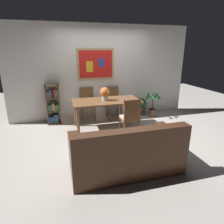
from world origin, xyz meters
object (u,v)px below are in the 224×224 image
dining_table (106,104)px  potted_palm (153,105)px  dining_chair_far_right (113,100)px  dining_chair_near_right (130,115)px  dining_chair_far_left (87,101)px  bookshelf (53,105)px  leather_couch (126,154)px  potted_ivy (141,106)px  tv_remote (126,100)px  flower_vase (105,93)px

dining_table → potted_palm: bearing=16.7°
dining_table → dining_chair_far_right: size_ratio=1.83×
dining_chair_near_right → dining_chair_far_left: bearing=116.9°
dining_chair_far_right → bookshelf: size_ratio=0.85×
leather_couch → potted_ivy: size_ratio=3.30×
dining_chair_far_right → tv_remote: (0.09, -0.88, 0.20)m
dining_chair_far_left → leather_couch: size_ratio=0.51×
dining_table → dining_chair_near_right: dining_chair_near_right is taller
dining_chair_far_left → bookshelf: size_ratio=0.85×
dining_chair_far_left → flower_vase: 0.90m
dining_chair_far_left → tv_remote: bearing=-48.4°
leather_couch → dining_chair_near_right: bearing=66.5°
potted_ivy → tv_remote: tv_remote is taller
dining_chair_near_right → bookshelf: (-1.66, 1.41, -0.02)m
potted_ivy → dining_chair_far_right: bearing=-177.2°
bookshelf → flower_vase: bearing=-28.7°
dining_chair_near_right → dining_chair_far_left: size_ratio=1.00×
leather_couch → potted_ivy: bearing=61.7°
dining_chair_near_right → flower_vase: (-0.41, 0.72, 0.37)m
dining_table → leather_couch: bearing=-94.4°
dining_chair_far_right → dining_chair_far_left: 0.74m
leather_couch → potted_palm: leather_couch is taller
bookshelf → potted_palm: (2.81, -0.24, -0.14)m
dining_chair_far_left → tv_remote: (0.83, -0.93, 0.20)m
dining_chair_near_right → flower_vase: flower_vase is taller
flower_vase → dining_table: bearing=-18.9°
bookshelf → flower_vase: bookshelf is taller
bookshelf → potted_ivy: size_ratio=1.96×
dining_chair_far_right → leather_couch: bearing=-101.1°
flower_vase → dining_chair_far_right: bearing=60.0°
leather_couch → dining_chair_far_left: bearing=94.7°
bookshelf → leather_couch: bearing=-66.4°
dining_table → leather_couch: 1.95m
potted_palm → flower_vase: (-1.55, -0.44, 0.53)m
potted_ivy → dining_chair_far_left: bearing=179.8°
potted_ivy → bookshelf: bearing=-178.9°
dining_chair_far_left → potted_palm: (1.88, -0.30, -0.16)m
flower_vase → dining_chair_near_right: bearing=-60.5°
dining_chair_far_right → bookshelf: bookshelf is taller
dining_chair_far_right → bookshelf: bearing=-179.9°
leather_couch → potted_palm: 2.89m
leather_couch → potted_palm: (1.66, 2.37, 0.07)m
leather_couch → potted_ivy: leather_couch is taller
dining_chair_near_right → bookshelf: bookshelf is taller
dining_chair_far_right → flower_vase: flower_vase is taller
dining_chair_near_right → potted_ivy: 1.74m
dining_chair_far_left → tv_remote: dining_chair_far_left is taller
dining_chair_near_right → flower_vase: 0.91m
potted_ivy → potted_palm: potted_palm is taller
dining_chair_far_right → dining_chair_near_right: bearing=-89.7°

